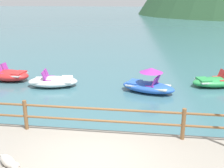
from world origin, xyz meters
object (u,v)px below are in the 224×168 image
object	(u,v)px
pedal_boat_0	(148,84)
pedal_boat_1	(53,81)
pedal_boat_3	(216,82)
dog_resting	(9,162)
pedal_boat_5	(9,75)

from	to	relation	value
pedal_boat_0	pedal_boat_1	world-z (taller)	pedal_boat_0
pedal_boat_0	pedal_boat_3	xyz separation A→B (m)	(3.41, 1.36, -0.13)
pedal_boat_1	pedal_boat_3	xyz separation A→B (m)	(8.21, 1.08, -0.00)
pedal_boat_0	pedal_boat_3	distance (m)	3.67
pedal_boat_3	pedal_boat_1	bearing A→B (deg)	-172.48
dog_resting	pedal_boat_5	size ratio (longest dim) A/B	0.35
dog_resting	pedal_boat_5	bearing A→B (deg)	117.68
dog_resting	pedal_boat_5	world-z (taller)	pedal_boat_5
pedal_boat_5	pedal_boat_1	bearing A→B (deg)	-13.29
pedal_boat_3	pedal_boat_5	bearing A→B (deg)	-177.74
pedal_boat_0	pedal_boat_3	world-z (taller)	pedal_boat_0
dog_resting	pedal_boat_5	distance (m)	9.23
dog_resting	pedal_boat_0	xyz separation A→B (m)	(3.28, 7.24, -0.14)
dog_resting	pedal_boat_1	size ratio (longest dim) A/B	0.32
pedal_boat_0	pedal_boat_1	xyz separation A→B (m)	(-4.81, 0.28, -0.12)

